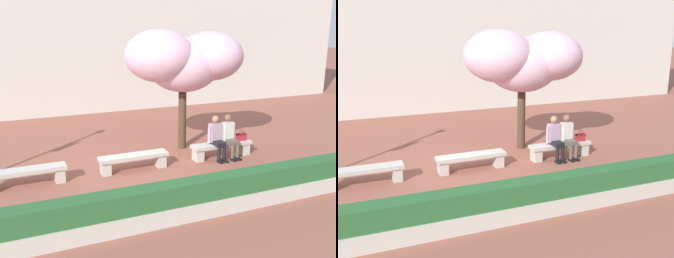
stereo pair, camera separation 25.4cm
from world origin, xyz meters
TOP-DOWN VIEW (x-y plane):
  - ground_plane at (0.00, 0.00)m, footprint 100.00×100.00m
  - building_facade at (0.00, 9.45)m, footprint 28.00×4.00m
  - stone_bench_west_end at (-2.76, 0.00)m, footprint 1.91×0.43m
  - stone_bench_near_west at (0.00, 0.00)m, footprint 1.91×0.43m
  - stone_bench_center at (2.76, 0.00)m, footprint 1.91×0.43m
  - person_seated_left at (2.55, -0.05)m, footprint 0.51×0.69m
  - person_seated_right at (2.98, -0.05)m, footprint 0.51×0.70m
  - handbag at (3.42, -0.03)m, footprint 0.30×0.15m
  - cherry_tree_main at (2.05, 1.23)m, footprint 3.63×2.52m
  - planter_hedge_foreground at (0.00, -3.02)m, footprint 10.51×0.50m

SIDE VIEW (x-z plane):
  - ground_plane at x=0.00m, z-range 0.00..0.00m
  - stone_bench_west_end at x=-2.76m, z-range 0.08..0.53m
  - stone_bench_near_west at x=0.00m, z-range 0.08..0.53m
  - stone_bench_center at x=2.76m, z-range 0.08..0.53m
  - planter_hedge_foreground at x=0.00m, z-range -0.01..0.79m
  - handbag at x=3.42m, z-range 0.41..0.75m
  - person_seated_left at x=2.55m, z-range 0.05..1.34m
  - person_seated_right at x=2.98m, z-range 0.05..1.34m
  - cherry_tree_main at x=2.05m, z-range 0.96..4.69m
  - building_facade at x=0.00m, z-range 0.00..8.70m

